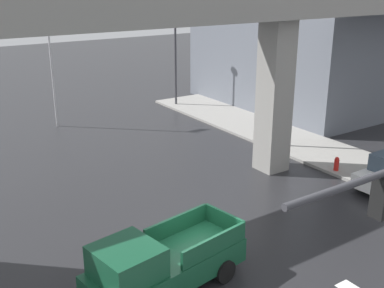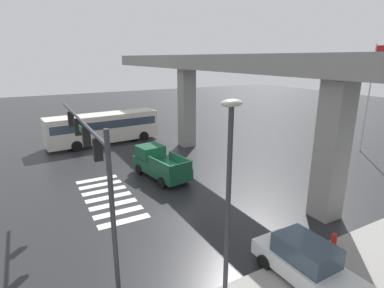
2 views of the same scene
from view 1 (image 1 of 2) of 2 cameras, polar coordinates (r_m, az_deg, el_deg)
The scene contains 8 objects.
ground_plane at distance 16.43m, azimuth 0.27°, elevation -14.33°, with size 120.00×120.00×0.00m, color #232326.
elevated_overpass at distance 18.10m, azimuth -8.77°, elevation 13.52°, with size 48.51×2.49×8.58m.
sidewalk_east at distance 25.33m, azimuth 20.44°, elevation -2.88°, with size 4.00×36.00×0.15m, color gray.
pickup_truck at distance 14.67m, azimuth -3.94°, elevation -14.33°, with size 5.33×2.67×2.08m.
street_lamp_mid_block at distance 26.28m, azimuth 11.34°, elevation 8.94°, with size 0.44×0.70×7.24m.
street_lamp_far_north at distance 35.13m, azimuth -2.01°, elevation 11.82°, with size 0.44×0.70×7.24m.
fire_hydrant at distance 24.40m, azimuth 16.93°, elevation -2.42°, with size 0.24×0.24×0.85m.
flagpole at distance 31.08m, azimuth -16.59°, elevation 11.88°, with size 1.16×0.12×9.49m.
Camera 1 is at (-7.67, -11.34, 9.09)m, focal length 44.49 mm.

